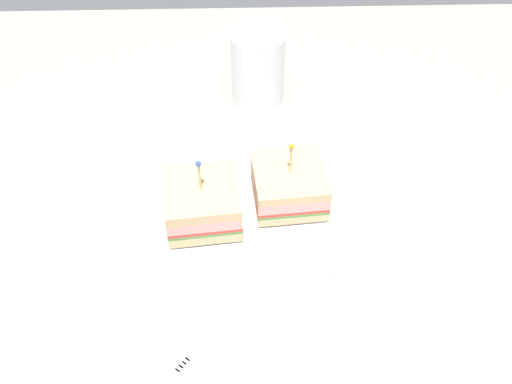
% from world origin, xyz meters
% --- Properties ---
extents(ground_plane, '(0.98, 0.98, 0.02)m').
position_xyz_m(ground_plane, '(0.00, 0.00, -0.01)').
color(ground_plane, '#9E9384').
extents(plate, '(0.28, 0.28, 0.01)m').
position_xyz_m(plate, '(0.00, 0.00, 0.00)').
color(plate, white).
rests_on(plate, ground_plane).
extents(sandwich_half_front, '(0.10, 0.10, 0.10)m').
position_xyz_m(sandwich_half_front, '(-0.07, -0.02, 0.03)').
color(sandwich_half_front, tan).
rests_on(sandwich_half_front, plate).
extents(sandwich_half_back, '(0.09, 0.10, 0.09)m').
position_xyz_m(sandwich_half_back, '(0.04, 0.01, 0.03)').
color(sandwich_half_back, tan).
rests_on(sandwich_half_back, plate).
extents(drink_glass, '(0.08, 0.08, 0.11)m').
position_xyz_m(drink_glass, '(0.01, 0.22, 0.05)').
color(drink_glass, gold).
rests_on(drink_glass, ground_plane).
extents(fork, '(0.11, 0.09, 0.00)m').
position_xyz_m(fork, '(-0.11, -0.19, 0.00)').
color(fork, silver).
rests_on(fork, ground_plane).
extents(knife, '(0.11, 0.07, 0.00)m').
position_xyz_m(knife, '(-0.14, -0.22, 0.00)').
color(knife, silver).
rests_on(knife, ground_plane).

